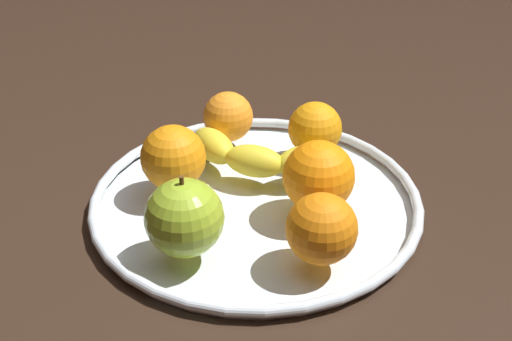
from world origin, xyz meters
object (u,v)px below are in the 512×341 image
(fruit_bowl, at_px, (256,200))
(banana, at_px, (260,156))
(orange_front_right, at_px, (228,117))
(orange_center, at_px, (315,129))
(orange_back_right, at_px, (173,157))
(orange_back_left, at_px, (319,176))
(orange_front_left, at_px, (322,229))
(apple, at_px, (184,218))

(fruit_bowl, bearing_deg, banana, 81.75)
(orange_front_right, bearing_deg, orange_center, -20.28)
(fruit_bowl, height_order, orange_back_right, orange_back_right)
(orange_back_left, xyz_separation_m, orange_center, (0.01, 0.11, -0.01))
(orange_front_left, xyz_separation_m, orange_back_right, (-0.15, 0.13, 0.00))
(fruit_bowl, relative_size, orange_center, 5.65)
(banana, height_order, apple, apple)
(fruit_bowl, distance_m, orange_back_right, 0.10)
(apple, distance_m, orange_front_right, 0.23)
(orange_back_right, relative_size, orange_center, 1.12)
(apple, xyz_separation_m, orange_back_right, (-0.02, 0.12, -0.00))
(orange_back_left, distance_m, orange_back_right, 0.16)
(fruit_bowl, xyz_separation_m, apple, (-0.07, -0.10, 0.05))
(banana, xyz_separation_m, orange_front_right, (-0.04, 0.08, 0.01))
(fruit_bowl, height_order, orange_center, orange_center)
(apple, bearing_deg, orange_front_right, 78.80)
(orange_front_left, relative_size, orange_center, 1.06)
(orange_front_left, bearing_deg, banana, 106.94)
(banana, bearing_deg, fruit_bowl, -77.93)
(orange_front_left, distance_m, orange_front_right, 0.25)
(banana, distance_m, orange_front_left, 0.17)
(orange_back_left, height_order, orange_center, orange_back_left)
(orange_front_left, height_order, orange_back_left, orange_back_left)
(banana, xyz_separation_m, orange_front_left, (0.05, -0.16, 0.02))
(banana, xyz_separation_m, orange_back_left, (0.06, -0.08, 0.02))
(fruit_bowl, bearing_deg, apple, -127.37)
(orange_front_left, height_order, orange_center, orange_front_left)
(banana, distance_m, orange_center, 0.08)
(orange_front_right, bearing_deg, apple, -101.20)
(orange_back_right, bearing_deg, banana, 16.68)
(banana, xyz_separation_m, orange_back_right, (-0.10, -0.03, 0.02))
(orange_back_left, bearing_deg, banana, 126.49)
(orange_back_right, height_order, orange_front_right, orange_back_right)
(orange_back_left, bearing_deg, orange_back_right, 162.73)
(fruit_bowl, bearing_deg, orange_front_right, 103.14)
(fruit_bowl, height_order, orange_front_right, orange_front_right)
(fruit_bowl, bearing_deg, orange_center, 49.17)
(orange_back_left, distance_m, orange_center, 0.12)
(fruit_bowl, height_order, orange_front_left, orange_front_left)
(apple, distance_m, orange_back_left, 0.15)
(orange_center, bearing_deg, orange_front_right, 159.72)
(fruit_bowl, relative_size, orange_front_right, 5.90)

